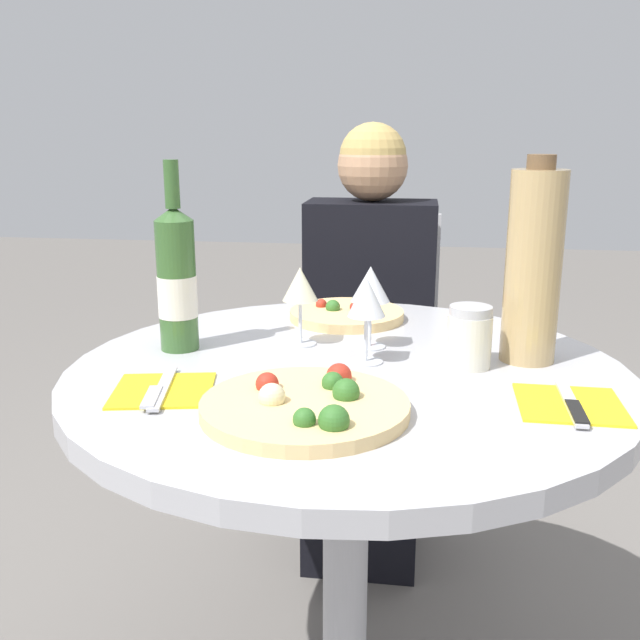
{
  "coord_description": "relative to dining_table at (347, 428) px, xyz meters",
  "views": [
    {
      "loc": [
        0.11,
        -1.15,
        1.13
      ],
      "look_at": [
        -0.04,
        -0.07,
        0.84
      ],
      "focal_mm": 40.0,
      "sensor_mm": 36.0,
      "label": 1
    }
  ],
  "objects": [
    {
      "name": "tall_carafe",
      "position": [
        0.31,
        0.08,
        0.28
      ],
      "size": [
        0.09,
        0.09,
        0.35
      ],
      "color": "tan",
      "rests_on": "dining_table"
    },
    {
      "name": "chair_behind_diner",
      "position": [
        -0.01,
        0.83,
        -0.2
      ],
      "size": [
        0.38,
        0.38,
        0.89
      ],
      "rotation": [
        0.0,
        0.0,
        3.14
      ],
      "color": "silver",
      "rests_on": "ground_plane"
    },
    {
      "name": "dining_table",
      "position": [
        0.0,
        0.0,
        0.0
      ],
      "size": [
        0.96,
        0.96,
        0.74
      ],
      "color": "#B2B2B7",
      "rests_on": "ground_plane"
    },
    {
      "name": "sugar_shaker",
      "position": [
        0.2,
        0.03,
        0.17
      ],
      "size": [
        0.08,
        0.08,
        0.11
      ],
      "color": "silver",
      "rests_on": "dining_table"
    },
    {
      "name": "wine_bottle",
      "position": [
        -0.32,
        0.06,
        0.24
      ],
      "size": [
        0.07,
        0.07,
        0.34
      ],
      "color": "#38602D",
      "rests_on": "dining_table"
    },
    {
      "name": "seated_diner",
      "position": [
        -0.01,
        0.69,
        -0.1
      ],
      "size": [
        0.35,
        0.41,
        1.15
      ],
      "rotation": [
        0.0,
        0.0,
        3.14
      ],
      "color": "black",
      "rests_on": "ground_plane"
    },
    {
      "name": "place_setting_left",
      "position": [
        -0.27,
        -0.16,
        0.12
      ],
      "size": [
        0.18,
        0.19,
        0.01
      ],
      "color": "yellow",
      "rests_on": "dining_table"
    },
    {
      "name": "pizza_large",
      "position": [
        -0.04,
        -0.21,
        0.13
      ],
      "size": [
        0.3,
        0.3,
        0.05
      ],
      "color": "#E5C17F",
      "rests_on": "dining_table"
    },
    {
      "name": "place_setting_right",
      "position": [
        0.34,
        -0.13,
        0.12
      ],
      "size": [
        0.15,
        0.19,
        0.01
      ],
      "color": "yellow",
      "rests_on": "dining_table"
    },
    {
      "name": "wine_glass_back_left",
      "position": [
        -0.1,
        0.12,
        0.22
      ],
      "size": [
        0.07,
        0.07,
        0.15
      ],
      "color": "silver",
      "rests_on": "dining_table"
    },
    {
      "name": "wine_glass_front_right",
      "position": [
        0.03,
        0.03,
        0.23
      ],
      "size": [
        0.07,
        0.07,
        0.15
      ],
      "color": "silver",
      "rests_on": "dining_table"
    },
    {
      "name": "wine_glass_back_right",
      "position": [
        0.03,
        0.12,
        0.23
      ],
      "size": [
        0.07,
        0.07,
        0.15
      ],
      "color": "silver",
      "rests_on": "dining_table"
    },
    {
      "name": "pizza_small_far",
      "position": [
        -0.03,
        0.31,
        0.13
      ],
      "size": [
        0.24,
        0.24,
        0.05
      ],
      "color": "#E5C17F",
      "rests_on": "dining_table"
    }
  ]
}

